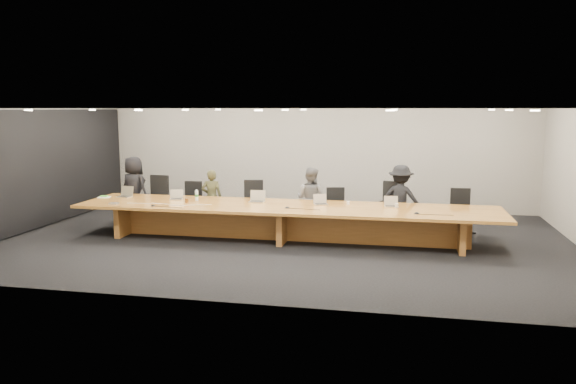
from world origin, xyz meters
name	(u,v)px	position (x,y,z in m)	size (l,w,h in m)	color
ground	(285,240)	(0.00, 0.00, 0.00)	(12.00, 12.00, 0.00)	black
back_wall	(314,159)	(0.00, 4.00, 1.40)	(12.00, 0.02, 2.80)	beige
left_wall_panel	(35,170)	(-5.94, 0.00, 1.37)	(0.08, 7.84, 2.74)	black
conference_table	(285,216)	(0.00, 0.00, 0.52)	(9.00, 1.80, 0.75)	brown
chair_far_left	(155,199)	(-3.52, 1.18, 0.59)	(0.60, 0.60, 1.18)	black
chair_left	(191,202)	(-2.63, 1.30, 0.52)	(0.53, 0.53, 1.04)	black
chair_mid_left	(253,203)	(-1.07, 1.35, 0.55)	(0.56, 0.56, 1.11)	black
chair_mid_right	(336,209)	(0.96, 1.18, 0.50)	(0.51, 0.51, 1.00)	black
chair_right	(389,207)	(2.16, 1.23, 0.59)	(0.60, 0.60, 1.17)	black
chair_far_right	(461,211)	(3.73, 1.34, 0.52)	(0.53, 0.53, 1.04)	black
person_a	(134,189)	(-4.11, 1.25, 0.81)	(0.79, 0.52, 1.63)	black
person_b	(212,197)	(-2.06, 1.19, 0.67)	(0.49, 0.32, 1.35)	#302F1A
person_c	(311,199)	(0.36, 1.12, 0.73)	(0.71, 0.55, 1.46)	#545456
person_d	(401,199)	(2.40, 1.26, 0.77)	(1.00, 0.57, 1.54)	black
laptop_a	(124,192)	(-3.92, 0.38, 0.88)	(0.33, 0.24, 0.26)	#C3B695
laptop_b	(176,195)	(-2.59, 0.30, 0.86)	(0.29, 0.21, 0.23)	tan
laptop_c	(257,196)	(-0.71, 0.31, 0.88)	(0.34, 0.24, 0.26)	#C5B696
laptop_d	(321,199)	(0.73, 0.28, 0.86)	(0.29, 0.21, 0.23)	#BEAB91
laptop_e	(391,201)	(2.22, 0.32, 0.86)	(0.29, 0.21, 0.23)	#C6B497
water_bottle	(197,195)	(-2.09, 0.26, 0.86)	(0.07, 0.07, 0.23)	silver
amber_mug	(187,200)	(-2.20, -0.05, 0.80)	(0.07, 0.07, 0.09)	brown
paper_cup_near	(348,203)	(1.31, 0.38, 0.79)	(0.06, 0.06, 0.08)	white
paper_cup_far	(397,206)	(2.33, 0.22, 0.79)	(0.07, 0.07, 0.09)	silver
notepad	(104,197)	(-4.35, 0.23, 0.76)	(0.26, 0.21, 0.02)	silver
lime_gadget	(104,196)	(-4.36, 0.25, 0.78)	(0.17, 0.09, 0.03)	green
av_box	(114,203)	(-3.68, -0.55, 0.76)	(0.19, 0.14, 0.03)	#A2A2A7
mic_left	(153,205)	(-2.74, -0.61, 0.76)	(0.11, 0.11, 0.03)	black
mic_center	(287,207)	(0.10, -0.28, 0.76)	(0.12, 0.12, 0.03)	black
mic_right	(417,213)	(2.73, -0.39, 0.77)	(0.12, 0.12, 0.03)	black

